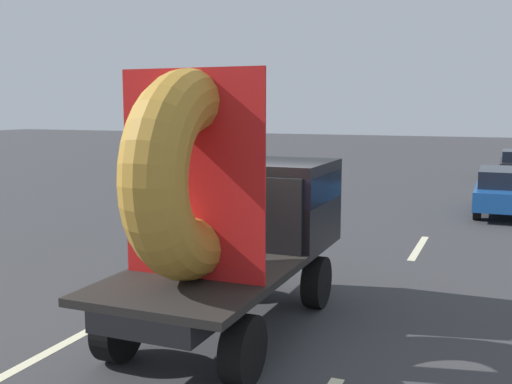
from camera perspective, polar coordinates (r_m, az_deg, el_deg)
ground_plane at (r=9.06m, az=-2.69°, el=-12.19°), size 120.00×120.00×0.00m
flatbed_truck at (r=8.49m, az=-2.00°, el=-1.49°), size 2.02×4.63×3.59m
distant_sedan at (r=19.16m, az=22.73°, el=0.18°), size 1.76×4.12×1.34m
lane_dash_left_near at (r=8.40m, az=-19.43°, el=-14.31°), size 0.16×2.89×0.01m
lane_dash_left_far at (r=14.84m, az=0.97°, el=-4.12°), size 0.16×2.85×0.01m
lane_dash_right_far at (r=14.04m, az=15.16°, el=-5.11°), size 0.16×2.49×0.01m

